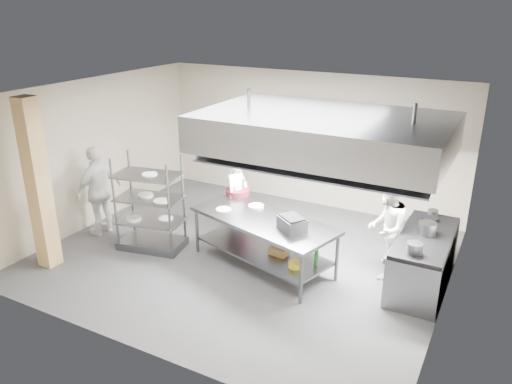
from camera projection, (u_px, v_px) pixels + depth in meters
The scene contains 23 objects.
floor at pixel (244, 255), 9.23m from camera, with size 7.00×7.00×0.00m, color #3D3D40.
ceiling at pixel (242, 93), 8.16m from camera, with size 7.00×7.00×0.00m, color silver.
wall_back at pixel (309, 140), 11.17m from camera, with size 7.00×7.00×0.00m, color tan.
wall_left at pixel (95, 152), 10.23m from camera, with size 6.00×6.00×0.00m, color tan.
wall_right at pixel (455, 217), 7.16m from camera, with size 6.00×6.00×0.00m, color tan.
column at pixel (38, 185), 8.40m from camera, with size 0.30×0.30×3.00m, color tan.
exhaust_hood at pixel (324, 132), 8.13m from camera, with size 4.00×2.50×0.60m, color gray.
hood_strip_a at pixel (274, 144), 8.64m from camera, with size 1.60×0.12×0.04m, color white.
hood_strip_b at pixel (377, 159), 7.85m from camera, with size 1.60×0.12×0.04m, color white.
wall_shelf at pixel (387, 152), 10.25m from camera, with size 1.50×0.28×0.04m, color gray.
island at pixel (263, 242), 8.73m from camera, with size 2.63×1.10×0.91m, color slate, non-canonical shape.
island_worktop at pixel (263, 220), 8.58m from camera, with size 2.63×1.10×0.06m, color gray.
island_undershelf at pixel (263, 250), 8.78m from camera, with size 2.42×0.99×0.04m, color slate.
pass_rack at pixel (150, 203), 9.24m from camera, with size 1.20×0.70×1.80m, color slate, non-canonical shape.
cooking_range at pixel (423, 262), 8.14m from camera, with size 0.80×2.00×0.84m, color slate.
range_top at pixel (426, 237), 7.98m from camera, with size 0.78×1.96×0.06m, color black.
chef_head at pixel (237, 198), 9.71m from camera, with size 0.60×0.39×1.65m, color silver.
chef_line at pixel (387, 228), 8.30m from camera, with size 0.84×0.66×1.73m, color white.
chef_plating at pixel (99, 191), 9.83m from camera, with size 1.06×0.44×1.81m, color silver.
griddle at pixel (292, 224), 8.09m from camera, with size 0.44×0.34×0.22m, color slate.
wicker_basket at pixel (279, 251), 8.56m from camera, with size 0.31×0.21×0.13m, color olive.
stockpot at pixel (427, 228), 7.97m from camera, with size 0.29×0.29×0.20m, color gray.
plate_stack at pixel (151, 219), 9.36m from camera, with size 0.28×0.28×0.05m, color silver.
Camera 1 is at (4.05, -7.14, 4.40)m, focal length 35.00 mm.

